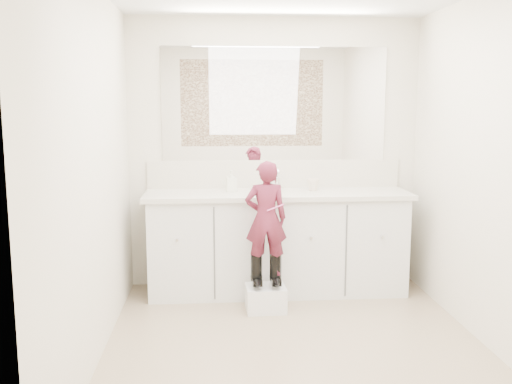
{
  "coord_description": "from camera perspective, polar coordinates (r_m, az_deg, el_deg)",
  "views": [
    {
      "loc": [
        -0.55,
        -3.61,
        1.64
      ],
      "look_at": [
        -0.21,
        0.91,
        0.94
      ],
      "focal_mm": 40.0,
      "sensor_mm": 36.0,
      "label": 1
    }
  ],
  "objects": [
    {
      "name": "floor",
      "position": [
        4.01,
        4.1,
        -15.42
      ],
      "size": [
        3.0,
        3.0,
        0.0
      ],
      "primitive_type": "plane",
      "color": "#977B63",
      "rests_on": "ground"
    },
    {
      "name": "backsplash",
      "position": [
        5.17,
        1.84,
        1.82
      ],
      "size": [
        2.28,
        0.03,
        0.25
      ],
      "primitive_type": "cube",
      "color": "beige",
      "rests_on": "countertop"
    },
    {
      "name": "boot_right",
      "position": [
        4.58,
        1.93,
        -7.84
      ],
      "size": [
        0.1,
        0.18,
        0.26
      ],
      "primitive_type": null,
      "rotation": [
        0.0,
        0.0,
        0.03
      ],
      "color": "black",
      "rests_on": "step_stool"
    },
    {
      "name": "dot_panel",
      "position": [
        2.19,
        10.28,
        8.85
      ],
      "size": [
        2.0,
        0.01,
        1.2
      ],
      "primitive_type": "cube",
      "color": "#472819",
      "rests_on": "wall_front"
    },
    {
      "name": "mirror",
      "position": [
        5.13,
        1.87,
        8.77
      ],
      "size": [
        2.0,
        0.02,
        1.0
      ],
      "primitive_type": "cube",
      "color": "white",
      "rests_on": "wall_back"
    },
    {
      "name": "cup",
      "position": [
        5.01,
        5.73,
        0.73
      ],
      "size": [
        0.15,
        0.15,
        0.1
      ],
      "primitive_type": "imported",
      "rotation": [
        0.0,
        0.0,
        -0.43
      ],
      "color": "beige",
      "rests_on": "countertop"
    },
    {
      "name": "countertop",
      "position": [
        4.92,
        2.17,
        -0.24
      ],
      "size": [
        2.28,
        0.58,
        0.04
      ],
      "primitive_type": "cube",
      "color": "beige",
      "rests_on": "vanity_cabinet"
    },
    {
      "name": "faucet",
      "position": [
        5.07,
        1.97,
        0.83
      ],
      "size": [
        0.08,
        0.08,
        0.1
      ],
      "primitive_type": "cylinder",
      "color": "silver",
      "rests_on": "countertop"
    },
    {
      "name": "toothbrush",
      "position": [
        4.41,
        1.97,
        -1.56
      ],
      "size": [
        0.14,
        0.02,
        0.06
      ],
      "primitive_type": "cylinder",
      "rotation": [
        0.0,
        1.22,
        0.03
      ],
      "color": "pink",
      "rests_on": "toddler"
    },
    {
      "name": "vanity_cabinet",
      "position": [
        5.02,
        2.12,
        -5.24
      ],
      "size": [
        2.2,
        0.55,
        0.85
      ],
      "primitive_type": "cube",
      "color": "silver",
      "rests_on": "floor"
    },
    {
      "name": "wall_right",
      "position": [
        4.08,
        22.67,
        1.9
      ],
      "size": [
        0.0,
        3.0,
        3.0
      ],
      "primitive_type": "plane",
      "rotation": [
        1.57,
        0.0,
        -1.57
      ],
      "color": "beige",
      "rests_on": "floor"
    },
    {
      "name": "soap_bottle",
      "position": [
        4.94,
        -2.5,
        1.12
      ],
      "size": [
        0.1,
        0.1,
        0.19
      ],
      "primitive_type": "imported",
      "rotation": [
        0.0,
        0.0,
        0.16
      ],
      "color": "white",
      "rests_on": "countertop"
    },
    {
      "name": "step_stool",
      "position": [
        4.65,
        0.98,
        -10.59
      ],
      "size": [
        0.32,
        0.27,
        0.2
      ],
      "primitive_type": "cube",
      "rotation": [
        0.0,
        0.0,
        0.03
      ],
      "color": "white",
      "rests_on": "floor"
    },
    {
      "name": "boot_left",
      "position": [
        4.57,
        0.04,
        -7.89
      ],
      "size": [
        0.1,
        0.18,
        0.26
      ],
      "primitive_type": null,
      "rotation": [
        0.0,
        0.0,
        0.03
      ],
      "color": "black",
      "rests_on": "step_stool"
    },
    {
      "name": "toddler",
      "position": [
        4.47,
        1.0,
        -2.65
      ],
      "size": [
        0.34,
        0.23,
        0.91
      ],
      "primitive_type": "imported",
      "rotation": [
        0.0,
        0.0,
        3.17
      ],
      "color": "#9E304C",
      "rests_on": "step_stool"
    },
    {
      "name": "wall_back",
      "position": [
        5.16,
        1.83,
        3.88
      ],
      "size": [
        2.6,
        0.0,
        2.6
      ],
      "primitive_type": "plane",
      "rotation": [
        1.57,
        0.0,
        0.0
      ],
      "color": "beige",
      "rests_on": "floor"
    },
    {
      "name": "wall_left",
      "position": [
        3.72,
        -15.94,
        1.63
      ],
      "size": [
        0.0,
        3.0,
        3.0
      ],
      "primitive_type": "plane",
      "rotation": [
        1.57,
        0.0,
        1.57
      ],
      "color": "beige",
      "rests_on": "floor"
    },
    {
      "name": "wall_front",
      "position": [
        2.23,
        10.03,
        -2.8
      ],
      "size": [
        2.6,
        0.0,
        2.6
      ],
      "primitive_type": "plane",
      "rotation": [
        -1.57,
        0.0,
        0.0
      ],
      "color": "beige",
      "rests_on": "floor"
    }
  ]
}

